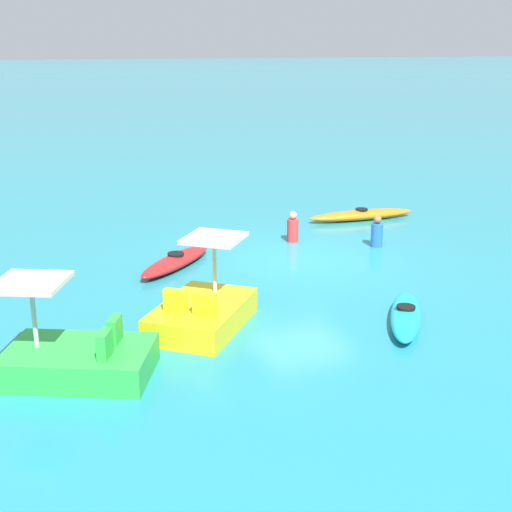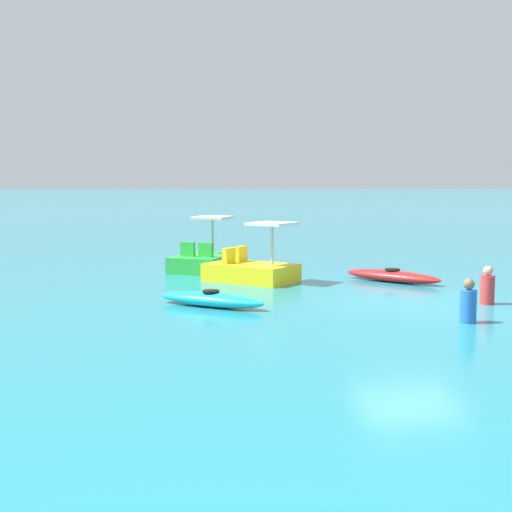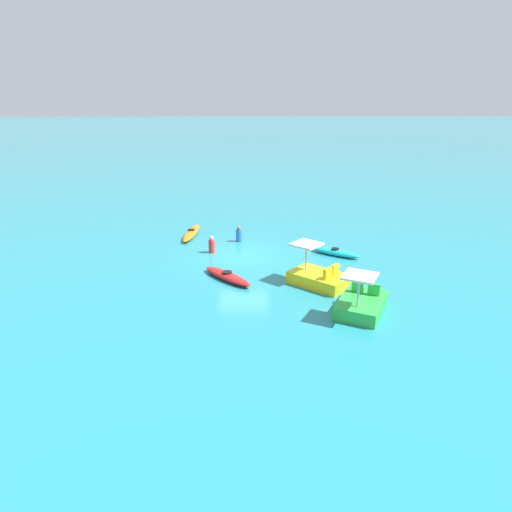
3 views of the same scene
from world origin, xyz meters
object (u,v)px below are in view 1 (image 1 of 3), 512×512
at_px(kayak_cyan, 405,316).
at_px(person_by_kayaks, 377,233).
at_px(pedal_boat_yellow, 202,311).
at_px(person_near_shore, 293,228).
at_px(kayak_red, 176,261).
at_px(kayak_orange, 361,215).
at_px(pedal_boat_green, 78,357).

bearing_deg(kayak_cyan, person_by_kayaks, -117.95).
distance_m(pedal_boat_yellow, person_near_shore, 6.49).
bearing_deg(person_by_kayaks, pedal_boat_yellow, 27.86).
bearing_deg(pedal_boat_yellow, kayak_red, -100.26).
bearing_deg(kayak_orange, kayak_red, 17.90).
xyz_separation_m(person_near_shore, person_by_kayaks, (-1.89, 1.40, 0.00)).
relative_size(pedal_boat_green, person_near_shore, 3.21).
relative_size(kayak_red, pedal_boat_yellow, 0.96).
xyz_separation_m(pedal_boat_yellow, person_by_kayaks, (-6.32, -3.34, 0.05)).
distance_m(kayak_cyan, pedal_boat_green, 6.37).
height_order(kayak_orange, pedal_boat_yellow, pedal_boat_yellow).
xyz_separation_m(kayak_cyan, person_near_shore, (-0.68, -6.23, 0.22)).
relative_size(kayak_cyan, pedal_boat_yellow, 0.89).
relative_size(kayak_cyan, person_near_shore, 2.81).
distance_m(person_near_shore, person_by_kayaks, 2.35).
xyz_separation_m(kayak_red, person_near_shore, (-3.73, -0.87, 0.22)).
relative_size(kayak_orange, pedal_boat_yellow, 1.29).
height_order(pedal_boat_green, person_by_kayaks, pedal_boat_green).
distance_m(kayak_cyan, kayak_orange, 8.51).
bearing_deg(kayak_cyan, pedal_boat_green, -3.58).
height_order(kayak_orange, pedal_boat_green, pedal_boat_green).
relative_size(kayak_red, person_by_kayaks, 3.02).
bearing_deg(kayak_cyan, kayak_orange, -116.88).
bearing_deg(kayak_red, pedal_boat_green, 56.32).
height_order(kayak_cyan, pedal_boat_green, pedal_boat_green).
bearing_deg(kayak_orange, person_near_shore, 23.18).
relative_size(pedal_boat_yellow, person_near_shore, 3.16).
xyz_separation_m(kayak_red, kayak_cyan, (-3.05, 5.36, 0.00)).
distance_m(kayak_cyan, person_by_kayaks, 5.48).
bearing_deg(person_near_shore, kayak_cyan, 83.78).
height_order(kayak_red, person_near_shore, person_near_shore).
bearing_deg(pedal_boat_yellow, pedal_boat_green, 22.86).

